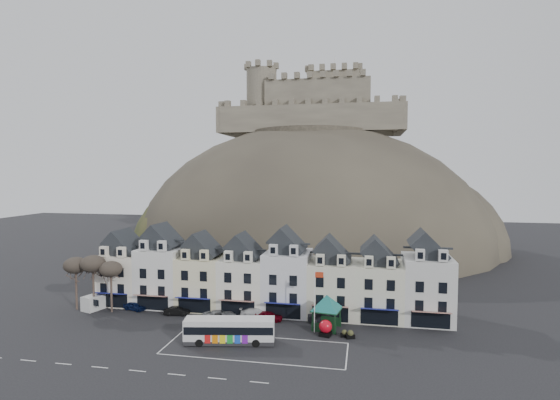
# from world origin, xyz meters

# --- Properties ---
(ground) EXTENTS (300.00, 300.00, 0.00)m
(ground) POSITION_xyz_m (0.00, 0.00, 0.00)
(ground) COLOR black
(ground) RESTS_ON ground
(coach_bay_markings) EXTENTS (22.00, 7.50, 0.01)m
(coach_bay_markings) POSITION_xyz_m (2.00, 1.25, 0.00)
(coach_bay_markings) COLOR silver
(coach_bay_markings) RESTS_ON ground
(townhouse_terrace) EXTENTS (54.40, 9.35, 11.80)m
(townhouse_terrace) POSITION_xyz_m (0.15, 15.97, 5.30)
(townhouse_terrace) COLOR white
(townhouse_terrace) RESTS_ON ground
(castle_hill) EXTENTS (100.00, 76.00, 68.00)m
(castle_hill) POSITION_xyz_m (1.25, 68.95, 0.11)
(castle_hill) COLOR #322E27
(castle_hill) RESTS_ON ground
(castle) EXTENTS (50.20, 22.20, 22.00)m
(castle) POSITION_xyz_m (0.51, 75.93, 40.19)
(castle) COLOR brown
(castle) RESTS_ON ground
(tree_left_far) EXTENTS (3.61, 3.61, 8.24)m
(tree_left_far) POSITION_xyz_m (-29.00, 10.50, 6.90)
(tree_left_far) COLOR #3A2C24
(tree_left_far) RESTS_ON ground
(tree_left_mid) EXTENTS (3.78, 3.78, 8.64)m
(tree_left_mid) POSITION_xyz_m (-26.00, 10.50, 7.24)
(tree_left_mid) COLOR #3A2C24
(tree_left_mid) RESTS_ON ground
(tree_left_near) EXTENTS (3.43, 3.43, 7.84)m
(tree_left_near) POSITION_xyz_m (-23.00, 10.50, 6.55)
(tree_left_near) COLOR #3A2C24
(tree_left_near) RESTS_ON ground
(bus) EXTENTS (11.48, 4.52, 3.16)m
(bus) POSITION_xyz_m (-1.57, 2.24, 1.75)
(bus) COLOR #262628
(bus) RESTS_ON ground
(bus_shelter) EXTENTS (7.34, 7.34, 4.72)m
(bus_shelter) POSITION_xyz_m (9.91, 9.50, 3.67)
(bus_shelter) COLOR black
(bus_shelter) RESTS_ON ground
(red_buoy) EXTENTS (1.72, 1.72, 2.11)m
(red_buoy) POSITION_xyz_m (10.00, 6.95, 1.08)
(red_buoy) COLOR black
(red_buoy) RESTS_ON ground
(flagpole) EXTENTS (1.23, 0.13, 8.45)m
(flagpole) POSITION_xyz_m (8.53, 7.91, 4.83)
(flagpole) COLOR silver
(flagpole) RESTS_ON ground
(white_van) EXTENTS (3.46, 5.30, 2.23)m
(white_van) POSITION_xyz_m (-26.09, 11.75, 1.12)
(white_van) COLOR silver
(white_van) RESTS_ON ground
(planter_west) EXTENTS (1.06, 0.70, 0.98)m
(planter_west) POSITION_xyz_m (12.43, 7.00, 0.47)
(planter_west) COLOR black
(planter_west) RESTS_ON ground
(planter_east) EXTENTS (1.24, 0.88, 1.12)m
(planter_east) POSITION_xyz_m (13.23, 6.59, 0.54)
(planter_east) COLOR black
(planter_east) RESTS_ON ground
(car_navy) EXTENTS (4.05, 2.51, 1.28)m
(car_navy) POSITION_xyz_m (-20.00, 11.94, 0.64)
(car_navy) COLOR #0C173E
(car_navy) RESTS_ON ground
(car_black) EXTENTS (3.87, 1.77, 1.23)m
(car_black) POSITION_xyz_m (-12.56, 10.94, 0.61)
(car_black) COLOR black
(car_black) RESTS_ON ground
(car_silver) EXTENTS (5.37, 3.86, 1.38)m
(car_silver) POSITION_xyz_m (-5.60, 10.13, 0.69)
(car_silver) COLOR gray
(car_silver) RESTS_ON ground
(car_white) EXTENTS (5.26, 2.51, 1.48)m
(car_white) POSITION_xyz_m (-0.40, 12.00, 0.74)
(car_white) COLOR white
(car_white) RESTS_ON ground
(car_maroon) EXTENTS (4.02, 1.69, 1.36)m
(car_maroon) POSITION_xyz_m (1.45, 11.20, 0.68)
(car_maroon) COLOR #5F0511
(car_maroon) RESTS_ON ground
(car_charcoal) EXTENTS (4.80, 2.25, 1.52)m
(car_charcoal) POSITION_xyz_m (9.32, 12.00, 0.76)
(car_charcoal) COLOR black
(car_charcoal) RESTS_ON ground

